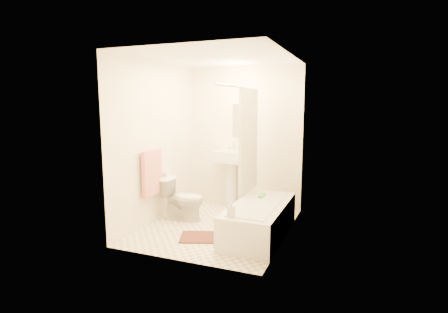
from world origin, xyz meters
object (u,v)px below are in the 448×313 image
at_px(toilet, 183,199).
at_px(bathtub, 259,220).
at_px(soap_bottle, 231,209).
at_px(bath_mat, 202,237).
at_px(sink, 231,176).

distance_m(toilet, bathtub, 1.30).
relative_size(bathtub, soap_bottle, 8.49).
distance_m(bathtub, soap_bottle, 0.73).
bearing_deg(toilet, bath_mat, -141.22).
xyz_separation_m(bathtub, bath_mat, (-0.69, -0.38, -0.21)).
height_order(bathtub, soap_bottle, soap_bottle).
relative_size(toilet, bathtub, 0.42).
bearing_deg(bath_mat, toilet, 135.18).
relative_size(toilet, soap_bottle, 3.60).
bearing_deg(toilet, sink, -30.09).
relative_size(sink, bathtub, 0.68).
xyz_separation_m(toilet, bath_mat, (0.59, -0.58, -0.31)).
distance_m(sink, soap_bottle, 1.92).
bearing_deg(soap_bottle, sink, 110.70).
xyz_separation_m(toilet, sink, (0.42, 0.96, 0.21)).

